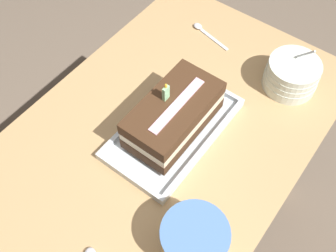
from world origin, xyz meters
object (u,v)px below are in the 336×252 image
(foil_tray, at_px, (173,129))
(serving_spoon_by_bowls, at_px, (203,30))
(bowl_stack, at_px, (292,75))
(ice_cream_tub, at_px, (194,240))
(birthday_cake, at_px, (174,115))

(foil_tray, bearing_deg, serving_spoon_by_bowls, 22.54)
(bowl_stack, xyz_separation_m, ice_cream_tub, (-0.54, -0.05, 0.01))
(foil_tray, xyz_separation_m, bowl_stack, (0.32, -0.17, 0.04))
(birthday_cake, xyz_separation_m, ice_cream_tub, (-0.22, -0.22, -0.02))
(ice_cream_tub, distance_m, serving_spoon_by_bowls, 0.68)
(ice_cream_tub, xyz_separation_m, serving_spoon_by_bowls, (0.58, 0.36, -0.05))
(birthday_cake, bearing_deg, ice_cream_tub, -135.58)
(birthday_cake, height_order, bowl_stack, birthday_cake)
(birthday_cake, distance_m, bowl_stack, 0.36)
(foil_tray, relative_size, ice_cream_tub, 2.56)
(bowl_stack, xyz_separation_m, serving_spoon_by_bowls, (0.03, 0.32, -0.04))
(foil_tray, bearing_deg, birthday_cake, 90.00)
(foil_tray, bearing_deg, bowl_stack, -27.61)
(bowl_stack, relative_size, ice_cream_tub, 1.04)
(bowl_stack, distance_m, serving_spoon_by_bowls, 0.32)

